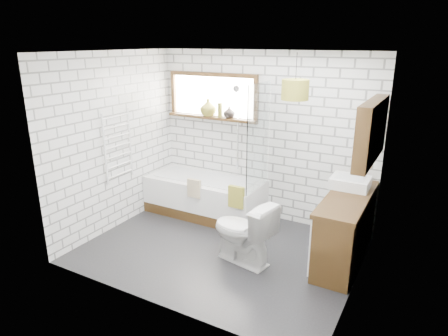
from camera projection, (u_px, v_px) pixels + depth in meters
The scene contains 22 objects.
floor at pixel (220, 250), 5.24m from camera, with size 3.40×2.60×0.01m, color black.
ceiling at pixel (219, 51), 4.47m from camera, with size 3.40×2.60×0.01m, color white.
wall_back at pixel (263, 137), 5.94m from camera, with size 3.40×0.01×2.50m, color white.
wall_front at pixel (152, 193), 3.77m from camera, with size 3.40×0.01×2.50m, color white.
wall_left at pixel (115, 142), 5.64m from camera, with size 0.01×2.60×2.50m, color white.
wall_right at pixel (365, 182), 4.07m from camera, with size 0.01×2.60×2.50m, color white.
window at pixel (212, 97), 6.13m from camera, with size 1.52×0.16×0.68m, color black.
towel_radiator at pixel (118, 146), 5.64m from camera, with size 0.06×0.52×1.00m, color white.
mirror_cabinet at pixel (371, 131), 4.48m from camera, with size 0.16×1.20×0.70m, color black.
shower_riser at pixel (238, 128), 6.06m from camera, with size 0.02×0.02×1.30m, color silver.
bathtub at pixel (205, 196), 6.26m from camera, with size 1.81×0.80×0.59m, color white.
shower_screen at pixel (258, 138), 5.53m from camera, with size 0.02×0.72×1.50m, color white.
towel_green at pixel (236, 197), 5.49m from camera, with size 0.23×0.06×0.31m, color olive.
towel_beige at pixel (194, 188), 5.81m from camera, with size 0.21×0.05×0.27m, color tan.
vanity at pixel (346, 229), 4.89m from camera, with size 0.48×1.48×0.85m, color black.
basin at pixel (350, 182), 5.03m from camera, with size 0.46×0.41×0.14m, color white.
tap at pixel (364, 180), 4.94m from camera, with size 0.03×0.03×0.15m, color silver.
toilet at pixel (243, 231), 4.85m from camera, with size 0.80×0.45×0.81m, color white.
vase_olive at pixel (208, 109), 6.19m from camera, with size 0.25×0.25×0.26m, color olive.
vase_dark at pixel (229, 113), 6.03m from camera, with size 0.17×0.17×0.18m, color black.
bottle at pixel (220, 111), 6.10m from camera, with size 0.07×0.07×0.21m, color olive.
pendant at pixel (295, 90), 4.44m from camera, with size 0.31×0.31×0.23m, color olive.
Camera 1 is at (2.31, -4.05, 2.62)m, focal length 32.00 mm.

